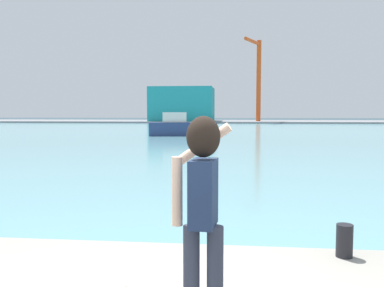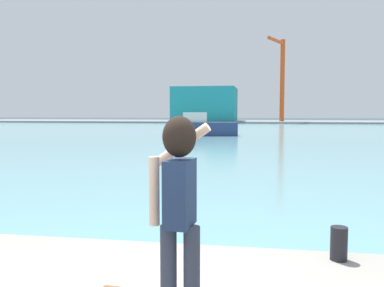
# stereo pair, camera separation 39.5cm
# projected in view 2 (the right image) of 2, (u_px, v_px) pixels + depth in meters

# --- Properties ---
(ground_plane) EXTENTS (220.00, 220.00, 0.00)m
(ground_plane) POSITION_uv_depth(u_px,v_px,m) (252.00, 131.00, 52.78)
(ground_plane) COLOR #334751
(harbor_water) EXTENTS (140.00, 100.00, 0.02)m
(harbor_water) POSITION_uv_depth(u_px,v_px,m) (252.00, 130.00, 54.75)
(harbor_water) COLOR #6BA8B2
(harbor_water) RESTS_ON ground_plane
(far_shore_dock) EXTENTS (140.00, 20.00, 0.37)m
(far_shore_dock) POSITION_uv_depth(u_px,v_px,m) (256.00, 122.00, 94.07)
(far_shore_dock) COLOR gray
(far_shore_dock) RESTS_ON ground_plane
(person_photographer) EXTENTS (0.53, 0.56, 1.74)m
(person_photographer) POSITION_uv_depth(u_px,v_px,m) (179.00, 197.00, 3.41)
(person_photographer) COLOR #2D3342
(person_photographer) RESTS_ON quay_promenade
(harbor_bollard) EXTENTS (0.20, 0.20, 0.40)m
(harbor_bollard) POSITION_uv_depth(u_px,v_px,m) (339.00, 243.00, 4.90)
(harbor_bollard) COLOR black
(harbor_bollard) RESTS_ON quay_promenade
(boat_moored) EXTENTS (7.01, 3.00, 2.37)m
(boat_moored) POSITION_uv_depth(u_px,v_px,m) (202.00, 127.00, 41.45)
(boat_moored) COLOR navy
(boat_moored) RESTS_ON harbor_water
(warehouse_left) EXTENTS (13.88, 12.87, 7.54)m
(warehouse_left) POSITION_uv_depth(u_px,v_px,m) (205.00, 104.00, 93.67)
(warehouse_left) COLOR teal
(warehouse_left) RESTS_ON far_shore_dock
(port_crane) EXTENTS (3.95, 8.06, 17.63)m
(port_crane) POSITION_uv_depth(u_px,v_px,m) (281.00, 74.00, 88.39)
(port_crane) COLOR #D84C19
(port_crane) RESTS_ON far_shore_dock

